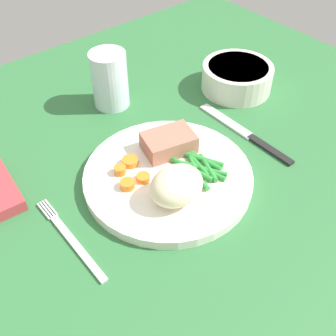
% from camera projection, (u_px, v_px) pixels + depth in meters
% --- Properties ---
extents(dining_table, '(1.20, 0.90, 0.02)m').
position_uv_depth(dining_table, '(133.00, 182.00, 0.63)').
color(dining_table, '#2D6B38').
rests_on(dining_table, ground).
extents(dinner_plate, '(0.26, 0.26, 0.02)m').
position_uv_depth(dinner_plate, '(168.00, 177.00, 0.62)').
color(dinner_plate, white).
rests_on(dinner_plate, dining_table).
extents(meat_portion, '(0.09, 0.07, 0.03)m').
position_uv_depth(meat_portion, '(169.00, 142.00, 0.64)').
color(meat_portion, '#A86B56').
rests_on(meat_portion, dinner_plate).
extents(mashed_potatoes, '(0.08, 0.06, 0.05)m').
position_uv_depth(mashed_potatoes, '(176.00, 186.00, 0.56)').
color(mashed_potatoes, beige).
rests_on(mashed_potatoes, dinner_plate).
extents(carrot_slices, '(0.05, 0.06, 0.01)m').
position_uv_depth(carrot_slices, '(130.00, 172.00, 0.60)').
color(carrot_slices, orange).
rests_on(carrot_slices, dinner_plate).
extents(green_beans, '(0.06, 0.10, 0.01)m').
position_uv_depth(green_beans, '(199.00, 166.00, 0.62)').
color(green_beans, '#2D8C38').
rests_on(green_beans, dinner_plate).
extents(fork, '(0.01, 0.17, 0.00)m').
position_uv_depth(fork, '(71.00, 239.00, 0.54)').
color(fork, silver).
rests_on(fork, dining_table).
extents(knife, '(0.02, 0.20, 0.01)m').
position_uv_depth(knife, '(246.00, 134.00, 0.70)').
color(knife, black).
rests_on(knife, dining_table).
extents(water_glass, '(0.07, 0.07, 0.10)m').
position_uv_depth(water_glass, '(110.00, 83.00, 0.74)').
color(water_glass, silver).
rests_on(water_glass, dining_table).
extents(salad_bowl, '(0.13, 0.13, 0.05)m').
position_uv_depth(salad_bowl, '(237.00, 76.00, 0.78)').
color(salad_bowl, silver).
rests_on(salad_bowl, dining_table).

